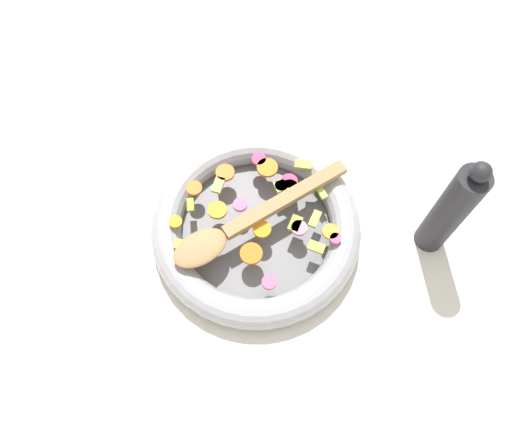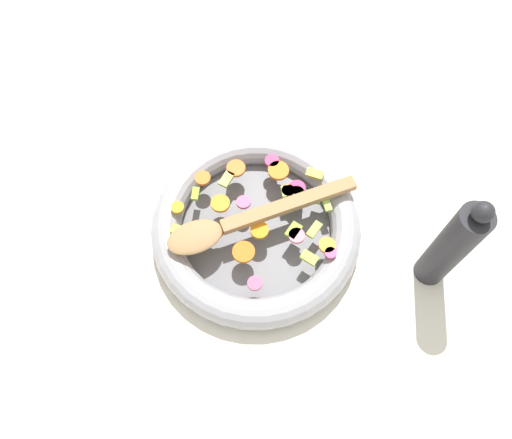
% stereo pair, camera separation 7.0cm
% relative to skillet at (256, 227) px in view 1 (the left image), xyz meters
% --- Properties ---
extents(ground_plane, '(4.00, 4.00, 0.00)m').
position_rel_skillet_xyz_m(ground_plane, '(0.00, 0.00, -0.02)').
color(ground_plane, silver).
extents(skillet, '(0.35, 0.35, 0.05)m').
position_rel_skillet_xyz_m(skillet, '(0.00, 0.00, 0.00)').
color(skillet, slate).
rests_on(skillet, ground_plane).
extents(chopped_vegetables, '(0.28, 0.25, 0.01)m').
position_rel_skillet_xyz_m(chopped_vegetables, '(0.01, 0.02, 0.03)').
color(chopped_vegetables, orange).
rests_on(chopped_vegetables, skillet).
extents(wooden_spoon, '(0.30, 0.18, 0.01)m').
position_rel_skillet_xyz_m(wooden_spoon, '(-0.02, -0.01, 0.04)').
color(wooden_spoon, '#A87F51').
rests_on(wooden_spoon, chopped_vegetables).
extents(pepper_mill, '(0.05, 0.05, 0.24)m').
position_rel_skillet_xyz_m(pepper_mill, '(0.29, -0.04, 0.09)').
color(pepper_mill, '#232328').
rests_on(pepper_mill, ground_plane).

